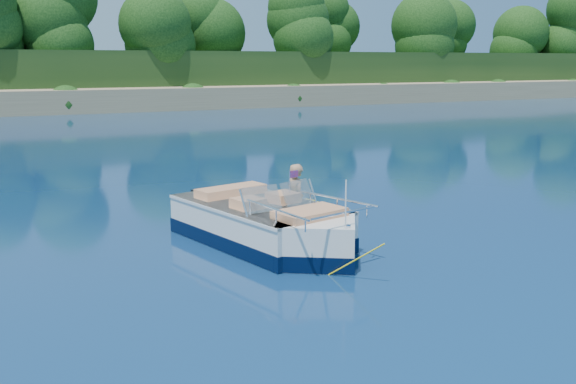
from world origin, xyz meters
name	(u,v)px	position (x,y,z in m)	size (l,w,h in m)	color
ground	(384,276)	(0.00, 0.00, 0.00)	(160.00, 160.00, 0.00)	#091840
shoreline	(37,84)	(0.00, 63.77, 0.98)	(170.00, 59.00, 6.00)	#927955
treeline	(60,28)	(0.04, 41.01, 5.55)	(150.00, 7.12, 8.19)	black
motorboat	(270,228)	(-0.91, 2.31, 0.33)	(2.57, 4.97, 1.69)	white
tow_tube	(294,211)	(0.52, 4.27, 0.09)	(1.53, 1.53, 0.36)	#FFDF00
boy	(295,214)	(0.56, 4.32, 0.00)	(0.59, 0.39, 1.62)	tan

